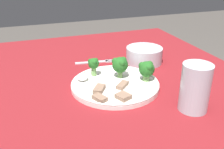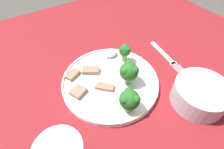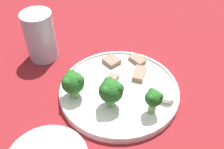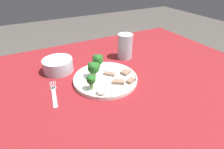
{
  "view_description": "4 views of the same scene",
  "coord_description": "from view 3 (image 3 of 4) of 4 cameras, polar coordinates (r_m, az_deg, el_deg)",
  "views": [
    {
      "loc": [
        0.63,
        -0.22,
        1.09
      ],
      "look_at": [
        -0.03,
        0.01,
        0.77
      ],
      "focal_mm": 42.0,
      "sensor_mm": 36.0,
      "label": 1
    },
    {
      "loc": [
        0.11,
        0.3,
        1.1
      ],
      "look_at": [
        -0.05,
        0.04,
        0.76
      ],
      "focal_mm": 28.0,
      "sensor_mm": 36.0,
      "label": 2
    },
    {
      "loc": [
        -0.45,
        0.16,
        1.16
      ],
      "look_at": [
        -0.03,
        0.04,
        0.75
      ],
      "focal_mm": 42.0,
      "sensor_mm": 36.0,
      "label": 3
    },
    {
      "loc": [
        -0.32,
        -0.54,
        1.13
      ],
      "look_at": [
        -0.03,
        0.02,
        0.74
      ],
      "focal_mm": 28.0,
      "sensor_mm": 36.0,
      "label": 4
    }
  ],
  "objects": [
    {
      "name": "table",
      "position": [
        0.71,
        2.28,
        -5.0
      ],
      "size": [
        1.32,
        1.01,
        0.71
      ],
      "color": "maroon",
      "rests_on": "ground_plane"
    },
    {
      "name": "dinner_plate",
      "position": [
        0.6,
        1.57,
        -3.45
      ],
      "size": [
        0.27,
        0.27,
        0.02
      ],
      "color": "white",
      "rests_on": "table"
    },
    {
      "name": "drinking_glass",
      "position": [
        0.7,
        -15.26,
        7.58
      ],
      "size": [
        0.08,
        0.08,
        0.13
      ],
      "color": "#B2C1CC",
      "rests_on": "table"
    },
    {
      "name": "broccoli_floret_near_rim_left",
      "position": [
        0.53,
        9.02,
        -5.22
      ],
      "size": [
        0.04,
        0.04,
        0.06
      ],
      "color": "#709E56",
      "rests_on": "dinner_plate"
    },
    {
      "name": "broccoli_floret_center_left",
      "position": [
        0.54,
        -0.22,
        -3.52
      ],
      "size": [
        0.05,
        0.05,
        0.07
      ],
      "color": "#709E56",
      "rests_on": "dinner_plate"
    },
    {
      "name": "broccoli_floret_back_left",
      "position": [
        0.56,
        -8.49,
        -1.78
      ],
      "size": [
        0.05,
        0.05,
        0.06
      ],
      "color": "#709E56",
      "rests_on": "dinner_plate"
    },
    {
      "name": "meat_slice_front_slice",
      "position": [
        0.61,
        -0.43,
        -1.46
      ],
      "size": [
        0.05,
        0.05,
        0.01
      ],
      "color": "#846651",
      "rests_on": "dinner_plate"
    },
    {
      "name": "meat_slice_middle_slice",
      "position": [
        0.67,
        5.52,
        3.21
      ],
      "size": [
        0.05,
        0.04,
        0.01
      ],
      "color": "#846651",
      "rests_on": "dinner_plate"
    },
    {
      "name": "meat_slice_rear_slice",
      "position": [
        0.63,
        5.96,
        0.18
      ],
      "size": [
        0.05,
        0.05,
        0.01
      ],
      "color": "#846651",
      "rests_on": "dinner_plate"
    },
    {
      "name": "meat_slice_edge_slice",
      "position": [
        0.66,
        -0.1,
        2.95
      ],
      "size": [
        0.05,
        0.05,
        0.01
      ],
      "color": "#846651",
      "rests_on": "dinner_plate"
    },
    {
      "name": "sauce_dollop",
      "position": [
        0.58,
        11.84,
        -4.57
      ],
      "size": [
        0.04,
        0.04,
        0.02
      ],
      "color": "white",
      "rests_on": "dinner_plate"
    }
  ]
}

